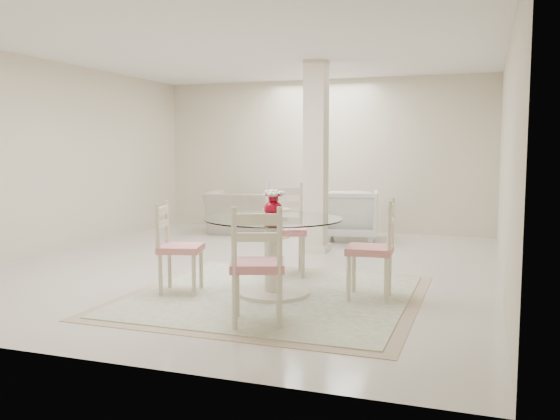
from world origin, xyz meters
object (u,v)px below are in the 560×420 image
(dining_table, at_px, (273,257))
(dining_chair_south, at_px, (257,257))
(recliner_taupe, at_px, (241,212))
(side_table, at_px, (276,224))
(dining_chair_north, at_px, (285,222))
(red_vase, at_px, (273,204))
(armchair_white, at_px, (350,214))
(column, at_px, (316,157))
(dining_chair_west, at_px, (174,241))
(dining_chair_east, at_px, (377,242))

(dining_table, height_order, dining_chair_south, dining_chair_south)
(recliner_taupe, bearing_deg, side_table, 145.01)
(dining_table, height_order, dining_chair_north, dining_chair_north)
(red_vase, height_order, side_table, red_vase)
(dining_chair_north, bearing_deg, armchair_white, 66.16)
(column, height_order, dining_chair_north, column)
(column, height_order, dining_chair_west, column)
(red_vase, xyz_separation_m, recliner_taupe, (-2.08, 4.05, -0.57))
(dining_table, xyz_separation_m, recliner_taupe, (-2.08, 4.05, -0.04))
(dining_chair_south, bearing_deg, dining_chair_north, -97.88)
(dining_chair_east, bearing_deg, recliner_taupe, -145.67)
(dining_chair_north, height_order, armchair_white, dining_chair_north)
(column, bearing_deg, dining_chair_north, -86.51)
(red_vase, height_order, armchair_white, red_vase)
(dining_chair_south, bearing_deg, red_vase, -97.98)
(dining_chair_east, bearing_deg, dining_chair_south, -37.40)
(dining_chair_west, height_order, side_table, dining_chair_west)
(red_vase, bearing_deg, dining_table, 161.57)
(dining_chair_west, bearing_deg, dining_table, -92.39)
(red_vase, bearing_deg, dining_chair_south, -77.60)
(dining_chair_north, xyz_separation_m, dining_chair_south, (0.44, -2.00, -0.04))
(dining_table, relative_size, red_vase, 4.87)
(dining_chair_south, xyz_separation_m, recliner_taupe, (-2.30, 5.05, -0.22))
(side_table, bearing_deg, red_vase, -70.72)
(dining_table, distance_m, dining_chair_south, 1.04)
(side_table, bearing_deg, dining_chair_south, -72.14)
(dining_chair_east, bearing_deg, dining_table, -83.00)
(dining_chair_north, bearing_deg, dining_chair_east, -54.51)
(red_vase, distance_m, armchair_white, 3.97)
(dining_chair_north, bearing_deg, red_vase, -98.69)
(column, bearing_deg, red_vase, -83.05)
(column, height_order, recliner_taupe, column)
(column, bearing_deg, dining_table, -83.07)
(column, distance_m, dining_chair_south, 3.79)
(dining_chair_north, bearing_deg, column, 72.21)
(dining_table, xyz_separation_m, side_table, (-1.29, 3.70, -0.18))
(dining_chair_north, xyz_separation_m, dining_chair_west, (-0.77, -1.21, -0.08))
(armchair_white, bearing_deg, column, 69.91)
(dining_table, bearing_deg, dining_chair_west, -167.99)
(dining_chair_north, xyz_separation_m, side_table, (-1.07, 2.70, -0.40))
(dining_chair_north, bearing_deg, side_table, 90.36)
(dining_table, xyz_separation_m, dining_chair_north, (-0.22, 1.00, 0.22))
(red_vase, relative_size, side_table, 0.58)
(dining_chair_north, bearing_deg, dining_chair_west, -143.74)
(dining_table, height_order, side_table, dining_table)
(red_vase, relative_size, dining_chair_south, 0.25)
(dining_chair_west, bearing_deg, dining_chair_north, -46.87)
(dining_chair_east, distance_m, dining_chair_west, 2.04)
(red_vase, distance_m, dining_chair_west, 1.09)
(dining_chair_north, bearing_deg, dining_chair_south, -98.79)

